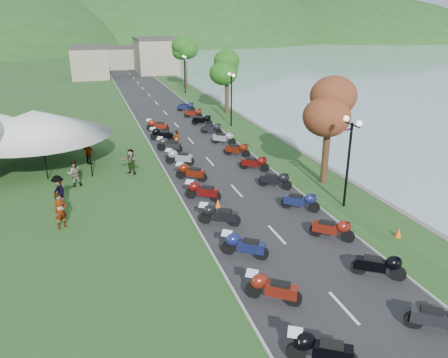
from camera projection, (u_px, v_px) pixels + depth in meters
road at (176, 125)px, 42.79m from camera, size 7.00×120.00×0.02m
hills_backdrop at (99, 41)px, 185.58m from camera, size 360.00×120.00×76.00m
far_building at (116, 59)px, 81.50m from camera, size 18.00×16.00×5.00m
moto_row_left at (222, 215)px, 22.22m from camera, size 2.60×42.73×1.10m
moto_row_right at (264, 171)px, 28.49m from camera, size 2.60×47.24×1.10m
vendor_tent_main at (37, 139)px, 30.53m from camera, size 6.83×6.83×4.00m
vendor_tent_side at (2, 142)px, 29.73m from camera, size 5.70×5.70×4.00m
tree_lakeside at (328, 126)px, 26.74m from camera, size 2.70×2.70×7.49m
pedestrian_a at (63, 228)px, 22.11m from camera, size 0.85×0.81×1.88m
pedestrian_b at (76, 186)px, 27.51m from camera, size 0.89×0.56×1.72m
pedestrian_c at (61, 207)px, 24.52m from camera, size 0.95×1.30×1.86m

